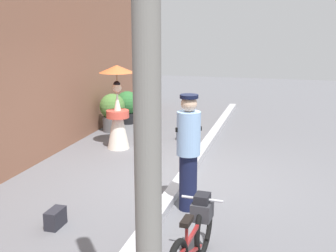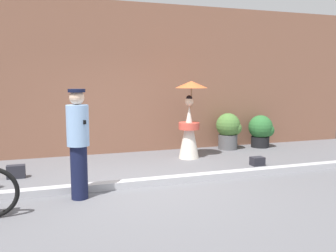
# 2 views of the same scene
# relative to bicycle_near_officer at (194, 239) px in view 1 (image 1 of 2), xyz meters

# --- Properties ---
(ground_plane) EXTENTS (30.00, 30.00, 0.00)m
(ground_plane) POSITION_rel_bicycle_near_officer_xyz_m (2.74, 0.78, -0.41)
(ground_plane) COLOR slate
(building_wall) EXTENTS (14.00, 0.40, 3.73)m
(building_wall) POSITION_rel_bicycle_near_officer_xyz_m (2.74, 3.93, 1.45)
(building_wall) COLOR brown
(building_wall) RESTS_ON ground_plane
(sidewalk_curb) EXTENTS (14.00, 0.20, 0.12)m
(sidewalk_curb) POSITION_rel_bicycle_near_officer_xyz_m (2.74, 0.78, -0.35)
(sidewalk_curb) COLOR #B2B2B7
(sidewalk_curb) RESTS_ON ground_plane
(bicycle_near_officer) EXTENTS (1.79, 0.48, 0.79)m
(bicycle_near_officer) POSITION_rel_bicycle_near_officer_xyz_m (0.00, 0.00, 0.00)
(bicycle_near_officer) COLOR black
(bicycle_near_officer) RESTS_ON ground_plane
(person_officer) EXTENTS (0.34, 0.35, 1.71)m
(person_officer) POSITION_rel_bicycle_near_officer_xyz_m (1.64, 0.43, 0.50)
(person_officer) COLOR #141938
(person_officer) RESTS_ON ground_plane
(person_with_parasol) EXTENTS (0.76, 0.76, 1.81)m
(person_with_parasol) POSITION_rel_bicycle_near_officer_xyz_m (4.36, 2.61, 0.48)
(person_with_parasol) COLOR silver
(person_with_parasol) RESTS_ON ground_plane
(potted_plant_by_door) EXTENTS (0.65, 0.64, 0.96)m
(potted_plant_by_door) POSITION_rel_bicycle_near_officer_xyz_m (5.77, 3.31, 0.11)
(potted_plant_by_door) COLOR #59595B
(potted_plant_by_door) RESTS_ON ground_plane
(potted_plant_small) EXTENTS (0.67, 0.65, 0.88)m
(potted_plant_small) POSITION_rel_bicycle_near_officer_xyz_m (6.75, 3.28, 0.06)
(potted_plant_small) COLOR black
(potted_plant_small) RESTS_ON ground_plane
(backpack_on_pavement) EXTENTS (0.33, 0.17, 0.25)m
(backpack_on_pavement) POSITION_rel_bicycle_near_officer_xyz_m (0.61, 2.01, -0.28)
(backpack_on_pavement) COLOR #26262D
(backpack_on_pavement) RESTS_ON ground_plane
(backpack_spare) EXTENTS (0.28, 0.21, 0.18)m
(backpack_spare) POSITION_rel_bicycle_near_officer_xyz_m (5.47, 1.45, -0.32)
(backpack_spare) COLOR #26262D
(backpack_spare) RESTS_ON ground_plane
(utility_pole) EXTENTS (0.18, 0.18, 4.80)m
(utility_pole) POSITION_rel_bicycle_near_officer_xyz_m (-1.60, -0.02, 1.99)
(utility_pole) COLOR slate
(utility_pole) RESTS_ON ground_plane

